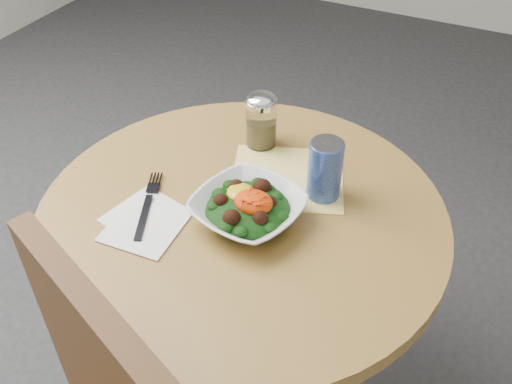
{
  "coord_description": "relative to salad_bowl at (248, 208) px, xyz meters",
  "views": [
    {
      "loc": [
        0.43,
        -0.82,
        1.58
      ],
      "look_at": [
        0.03,
        0.0,
        0.81
      ],
      "focal_mm": 40.0,
      "sensor_mm": 36.0,
      "label": 1
    }
  ],
  "objects": [
    {
      "name": "table",
      "position": [
        -0.03,
        0.02,
        -0.23
      ],
      "size": [
        0.9,
        0.9,
        0.75
      ],
      "color": "black",
      "rests_on": "ground"
    },
    {
      "name": "cloth_napkin",
      "position": [
        0.02,
        0.17,
        -0.03
      ],
      "size": [
        0.32,
        0.31,
        0.0
      ],
      "primitive_type": "cube",
      "rotation": [
        0.0,
        0.0,
        0.35
      ],
      "color": "#E6B90C",
      "rests_on": "table"
    },
    {
      "name": "paper_napkins",
      "position": [
        -0.19,
        -0.11,
        -0.03
      ],
      "size": [
        0.19,
        0.2,
        0.0
      ],
      "color": "white",
      "rests_on": "table"
    },
    {
      "name": "salad_bowl",
      "position": [
        0.0,
        0.0,
        0.0
      ],
      "size": [
        0.27,
        0.27,
        0.08
      ],
      "color": "silver",
      "rests_on": "table"
    },
    {
      "name": "fork",
      "position": [
        -0.22,
        -0.05,
        -0.03
      ],
      "size": [
        0.11,
        0.22,
        0.0
      ],
      "color": "black",
      "rests_on": "table"
    },
    {
      "name": "spice_shaker",
      "position": [
        -0.1,
        0.26,
        0.04
      ],
      "size": [
        0.08,
        0.08,
        0.14
      ],
      "color": "silver",
      "rests_on": "table"
    },
    {
      "name": "beverage_can",
      "position": [
        0.11,
        0.15,
        0.04
      ],
      "size": [
        0.08,
        0.08,
        0.15
      ],
      "color": "navy",
      "rests_on": "table"
    }
  ]
}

